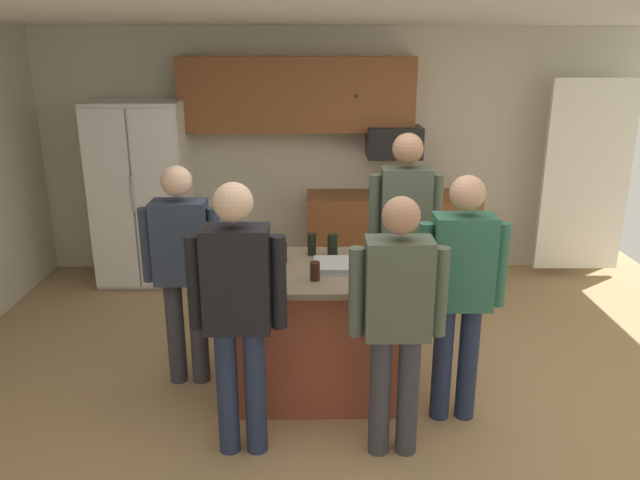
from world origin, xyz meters
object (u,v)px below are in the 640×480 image
at_px(glass_dark_ale, 312,244).
at_px(glass_short_whisky, 282,253).
at_px(tumbler_amber, 315,271).
at_px(refrigerator, 143,193).
at_px(person_guest_left, 397,313).
at_px(serving_tray, 346,265).
at_px(glass_stout_tall, 333,245).
at_px(person_elder_center, 461,285).
at_px(person_guest_right, 404,229).
at_px(mug_blue_stoneware, 392,272).
at_px(person_host_foreground, 238,304).
at_px(kitchen_island, 320,329).
at_px(person_guest_by_door, 182,263).
at_px(microwave_over_range, 394,142).

xyz_separation_m(glass_dark_ale, glass_short_whisky, (-0.21, -0.17, -0.01)).
bearing_deg(tumbler_amber, refrigerator, 125.59).
bearing_deg(tumbler_amber, person_guest_left, -47.35).
distance_m(tumbler_amber, serving_tray, 0.31).
xyz_separation_m(person_guest_left, glass_stout_tall, (-0.34, 1.00, 0.09)).
bearing_deg(glass_short_whisky, person_guest_left, -50.54).
distance_m(person_elder_center, serving_tray, 0.80).
bearing_deg(person_guest_left, glass_stout_tall, -11.57).
relative_size(person_guest_right, mug_blue_stoneware, 14.99).
relative_size(person_guest_right, person_elder_center, 1.07).
distance_m(refrigerator, mug_blue_stoneware, 3.35).
xyz_separation_m(refrigerator, glass_short_whisky, (1.55, -2.14, 0.07)).
height_order(refrigerator, mug_blue_stoneware, refrigerator).
bearing_deg(person_host_foreground, glass_stout_tall, 3.70).
relative_size(kitchen_island, glass_short_whisky, 8.58).
xyz_separation_m(glass_dark_ale, serving_tray, (0.24, -0.28, -0.06)).
distance_m(person_guest_right, glass_stout_tall, 0.67).
xyz_separation_m(refrigerator, person_guest_right, (2.48, -1.65, 0.10)).
xyz_separation_m(tumbler_amber, glass_dark_ale, (-0.02, 0.51, 0.02)).
relative_size(person_host_foreground, mug_blue_stoneware, 14.29).
distance_m(person_guest_by_door, glass_short_whisky, 0.72).
xyz_separation_m(kitchen_island, tumbler_amber, (-0.04, -0.22, 0.53)).
relative_size(refrigerator, glass_short_whisky, 12.60).
bearing_deg(person_guest_right, person_guest_by_door, -26.20).
bearing_deg(kitchen_island, person_host_foreground, -124.33).
relative_size(person_guest_by_door, person_elder_center, 0.98).
xyz_separation_m(tumbler_amber, mug_blue_stoneware, (0.51, 0.02, -0.02)).
bearing_deg(person_guest_left, tumbler_amber, 12.04).
bearing_deg(kitchen_island, serving_tray, 1.77).
height_order(glass_stout_tall, glass_short_whisky, glass_stout_tall).
bearing_deg(glass_stout_tall, person_guest_left, -70.95).
distance_m(refrigerator, person_elder_center, 3.76).
relative_size(person_guest_right, glass_stout_tall, 10.85).
relative_size(person_guest_right, person_host_foreground, 1.05).
relative_size(refrigerator, microwave_over_range, 3.36).
relative_size(tumbler_amber, glass_stout_tall, 0.76).
xyz_separation_m(refrigerator, tumbler_amber, (1.77, -2.48, 0.06)).
height_order(mug_blue_stoneware, glass_stout_tall, glass_stout_tall).
relative_size(mug_blue_stoneware, glass_dark_ale, 0.73).
bearing_deg(glass_short_whisky, mug_blue_stoneware, -23.17).
height_order(refrigerator, kitchen_island, refrigerator).
bearing_deg(glass_short_whisky, glass_stout_tall, 22.15).
bearing_deg(glass_dark_ale, glass_short_whisky, -140.10).
bearing_deg(person_host_foreground, person_guest_right, -6.70).
xyz_separation_m(refrigerator, microwave_over_range, (2.60, 0.12, 0.51)).
height_order(person_guest_left, glass_dark_ale, person_guest_left).
bearing_deg(kitchen_island, person_elder_center, -22.31).
bearing_deg(refrigerator, person_guest_left, -53.09).
bearing_deg(glass_dark_ale, refrigerator, 131.68).
height_order(microwave_over_range, person_elder_center, person_elder_center).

